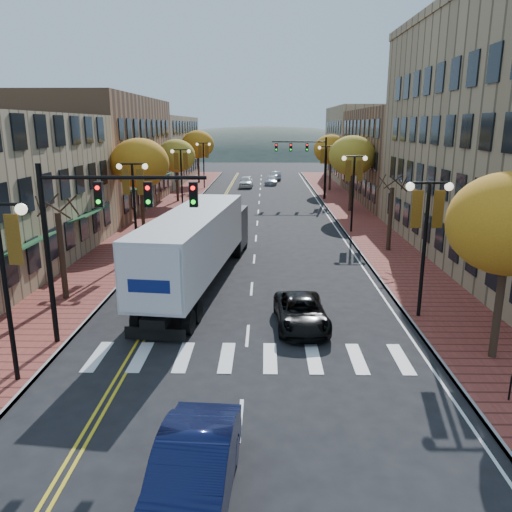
{
  "coord_description": "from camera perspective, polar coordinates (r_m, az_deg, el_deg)",
  "views": [
    {
      "loc": [
        0.7,
        -14.81,
        8.32
      ],
      "look_at": [
        0.26,
        8.41,
        2.2
      ],
      "focal_mm": 35.0,
      "sensor_mm": 36.0,
      "label": 1
    }
  ],
  "objects": [
    {
      "name": "ground",
      "position": [
        17.0,
        -1.46,
        -14.55
      ],
      "size": [
        200.0,
        200.0,
        0.0
      ],
      "primitive_type": "plane",
      "color": "black",
      "rests_on": "ground"
    },
    {
      "name": "sidewalk_right",
      "position": [
        48.73,
        10.91,
        4.76
      ],
      "size": [
        4.0,
        85.0,
        0.15
      ],
      "primitive_type": "cube",
      "color": "brown",
      "rests_on": "ground"
    },
    {
      "name": "car_far_silver",
      "position": [
        72.3,
        1.74,
        8.64
      ],
      "size": [
        2.03,
        4.29,
        1.21
      ],
      "primitive_type": "imported",
      "rotation": [
        0.0,
        0.0,
        -0.08
      ],
      "color": "#B6B7BE",
      "rests_on": "ground"
    },
    {
      "name": "building_right_mid",
      "position": [
        59.62,
        18.8,
        10.81
      ],
      "size": [
        15.0,
        24.0,
        10.0
      ],
      "primitive_type": "cube",
      "color": "brown",
      "rests_on": "ground"
    },
    {
      "name": "lamp_left_b",
      "position": [
        32.14,
        -13.82,
        7.14
      ],
      "size": [
        1.96,
        0.36,
        6.05
      ],
      "color": "black",
      "rests_on": "ground"
    },
    {
      "name": "lamp_left_a",
      "position": [
        17.4,
        -27.07,
        -0.27
      ],
      "size": [
        1.96,
        0.36,
        6.05
      ],
      "color": "black",
      "rests_on": "ground"
    },
    {
      "name": "tree_left_b",
      "position": [
        40.11,
        -13.13,
        10.28
      ],
      "size": [
        4.48,
        4.48,
        7.21
      ],
      "color": "#382619",
      "rests_on": "sidewalk_left"
    },
    {
      "name": "lamp_right_a",
      "position": [
        22.26,
        18.89,
        3.54
      ],
      "size": [
        1.96,
        0.36,
        6.05
      ],
      "color": "black",
      "rests_on": "ground"
    },
    {
      "name": "building_left_mid",
      "position": [
        53.88,
        -18.45,
        11.03
      ],
      "size": [
        12.0,
        24.0,
        11.0
      ],
      "primitive_type": "cube",
      "color": "brown",
      "rests_on": "ground"
    },
    {
      "name": "tree_right_a",
      "position": [
        19.03,
        26.97,
        3.26
      ],
      "size": [
        4.16,
        4.16,
        6.69
      ],
      "color": "#382619",
      "rests_on": "sidewalk_right"
    },
    {
      "name": "tree_left_a",
      "position": [
        25.52,
        -21.29,
        -0.03
      ],
      "size": [
        0.28,
        0.28,
        4.2
      ],
      "color": "#382619",
      "rests_on": "sidewalk_left"
    },
    {
      "name": "semi_truck",
      "position": [
        26.59,
        -6.37,
        1.81
      ],
      "size": [
        4.47,
        16.62,
        4.11
      ],
      "rotation": [
        0.0,
        0.0,
        -0.11
      ],
      "color": "black",
      "rests_on": "ground"
    },
    {
      "name": "building_right_far",
      "position": [
        80.84,
        14.14,
        12.34
      ],
      "size": [
        15.0,
        20.0,
        11.0
      ],
      "primitive_type": "cube",
      "color": "#9E8966",
      "rests_on": "ground"
    },
    {
      "name": "tree_left_c",
      "position": [
        55.76,
        -9.11,
        11.23
      ],
      "size": [
        4.16,
        4.16,
        6.69
      ],
      "color": "#382619",
      "rests_on": "sidewalk_left"
    },
    {
      "name": "black_suv",
      "position": [
        21.33,
        5.17,
        -6.43
      ],
      "size": [
        2.33,
        4.64,
        1.26
      ],
      "primitive_type": "imported",
      "rotation": [
        0.0,
        0.0,
        0.05
      ],
      "color": "black",
      "rests_on": "ground"
    },
    {
      "name": "traffic_mast_near",
      "position": [
        19.15,
        -17.79,
        3.83
      ],
      "size": [
        6.1,
        0.35,
        7.0
      ],
      "color": "black",
      "rests_on": "ground"
    },
    {
      "name": "building_left_far",
      "position": [
        77.93,
        -12.31,
        11.81
      ],
      "size": [
        12.0,
        26.0,
        9.5
      ],
      "primitive_type": "cube",
      "color": "#9E8966",
      "rests_on": "ground"
    },
    {
      "name": "navy_sedan",
      "position": [
        12.19,
        -7.26,
        -23.48
      ],
      "size": [
        1.96,
        4.96,
        1.61
      ],
      "primitive_type": "imported",
      "rotation": [
        0.0,
        0.0,
        -0.05
      ],
      "color": "#0D1336",
      "rests_on": "ground"
    },
    {
      "name": "tree_right_d",
      "position": [
        65.41,
        8.56,
        11.95
      ],
      "size": [
        4.35,
        4.35,
        7.0
      ],
      "color": "#382619",
      "rests_on": "sidewalk_right"
    },
    {
      "name": "lamp_left_d",
      "position": [
        67.43,
        -6.02,
        11.27
      ],
      "size": [
        1.96,
        0.36,
        6.05
      ],
      "color": "black",
      "rests_on": "ground"
    },
    {
      "name": "car_far_white",
      "position": [
        69.05,
        -1.14,
        8.49
      ],
      "size": [
        1.95,
        4.61,
        1.56
      ],
      "primitive_type": "imported",
      "rotation": [
        0.0,
        0.0,
        -0.02
      ],
      "color": "white",
      "rests_on": "ground"
    },
    {
      "name": "car_far_oncoming",
      "position": [
        78.65,
        2.23,
        9.17
      ],
      "size": [
        1.73,
        4.1,
        1.32
      ],
      "primitive_type": "imported",
      "rotation": [
        0.0,
        0.0,
        3.23
      ],
      "color": "#B5B6BD",
      "rests_on": "ground"
    },
    {
      "name": "lamp_right_b",
      "position": [
        39.61,
        11.09,
        8.66
      ],
      "size": [
        1.96,
        0.36,
        6.05
      ],
      "color": "black",
      "rests_on": "ground"
    },
    {
      "name": "tree_left_d",
      "position": [
        73.5,
        -6.66,
        12.55
      ],
      "size": [
        4.61,
        4.61,
        7.42
      ],
      "color": "#382619",
      "rests_on": "sidewalk_left"
    },
    {
      "name": "sidewalk_left",
      "position": [
        48.99,
        -10.39,
        4.84
      ],
      "size": [
        4.0,
        85.0,
        0.15
      ],
      "primitive_type": "cube",
      "color": "brown",
      "rests_on": "ground"
    },
    {
      "name": "tree_right_c",
      "position": [
        49.59,
        10.93,
        11.18
      ],
      "size": [
        4.48,
        4.48,
        7.21
      ],
      "color": "#382619",
      "rests_on": "sidewalk_right"
    },
    {
      "name": "traffic_mast_far",
      "position": [
        57.11,
        6.0,
        11.28
      ],
      "size": [
        6.1,
        0.34,
        7.0
      ],
      "color": "black",
      "rests_on": "ground"
    },
    {
      "name": "lamp_left_c",
      "position": [
        49.66,
        -8.55,
        9.96
      ],
      "size": [
        1.96,
        0.36,
        6.05
      ],
      "color": "black",
      "rests_on": "ground"
    },
    {
      "name": "lamp_right_c",
      "position": [
        57.36,
        8.03,
        10.6
      ],
      "size": [
        1.96,
        0.36,
        6.05
      ],
      "color": "black",
      "rests_on": "ground"
    },
    {
      "name": "tree_right_b",
      "position": [
        34.38,
        15.08,
        4.09
      ],
      "size": [
        0.28,
        0.28,
        4.2
      ],
      "color": "#382619",
      "rests_on": "sidewalk_right"
    }
  ]
}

